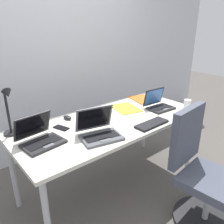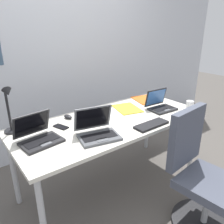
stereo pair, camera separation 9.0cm
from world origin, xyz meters
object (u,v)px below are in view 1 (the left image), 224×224
(laptop_front_left, at_px, (40,138))
(paper_folder_mid_desk, at_px, (126,108))
(laptop_front_right, at_px, (99,131))
(laptop_center, at_px, (159,105))
(coffee_mug, at_px, (187,104))
(office_chair, at_px, (201,178))
(computer_mouse, at_px, (67,118))
(external_keyboard, at_px, (152,124))
(cell_phone, at_px, (61,128))
(paper_folder_front_right, at_px, (142,99))
(desk_lamp, at_px, (9,112))
(book_stack, at_px, (93,117))

(laptop_front_left, height_order, paper_folder_mid_desk, laptop_front_left)
(paper_folder_mid_desk, bearing_deg, laptop_front_right, -151.42)
(laptop_center, xyz_separation_m, coffee_mug, (0.24, -0.18, 0.00))
(paper_folder_mid_desk, bearing_deg, office_chair, -90.49)
(computer_mouse, xyz_separation_m, paper_folder_mid_desk, (0.61, -0.14, -0.01))
(external_keyboard, bearing_deg, coffee_mug, 3.64)
(external_keyboard, height_order, cell_phone, external_keyboard)
(cell_phone, height_order, paper_folder_mid_desk, cell_phone)
(laptop_front_left, distance_m, coffee_mug, 1.52)
(computer_mouse, xyz_separation_m, paper_folder_front_right, (0.97, -0.05, -0.01))
(laptop_center, height_order, external_keyboard, laptop_center)
(laptop_front_left, height_order, cell_phone, laptop_front_left)
(coffee_mug, bearing_deg, laptop_front_left, 169.66)
(desk_lamp, height_order, laptop_front_left, desk_lamp)
(cell_phone, bearing_deg, book_stack, -24.10)
(external_keyboard, distance_m, book_stack, 0.53)
(computer_mouse, distance_m, paper_folder_front_right, 0.97)
(laptop_center, height_order, computer_mouse, laptop_center)
(desk_lamp, xyz_separation_m, coffee_mug, (1.62, -0.54, -0.15))
(external_keyboard, relative_size, computer_mouse, 3.44)
(laptop_front_right, distance_m, computer_mouse, 0.47)
(laptop_front_left, distance_m, external_keyboard, 0.94)
(cell_phone, height_order, paper_folder_front_right, cell_phone)
(office_chair, bearing_deg, laptop_center, 68.50)
(desk_lamp, distance_m, office_chair, 1.61)
(laptop_front_right, height_order, external_keyboard, laptop_front_right)
(office_chair, bearing_deg, laptop_front_left, 141.11)
(coffee_mug, bearing_deg, external_keyboard, -175.65)
(computer_mouse, relative_size, cell_phone, 0.71)
(desk_lamp, bearing_deg, paper_folder_front_right, -1.72)
(laptop_front_left, relative_size, computer_mouse, 3.36)
(laptop_front_right, relative_size, cell_phone, 2.65)
(office_chair, bearing_deg, coffee_mug, 44.84)
(laptop_front_right, height_order, laptop_center, laptop_front_right)
(computer_mouse, relative_size, coffee_mug, 0.85)
(paper_folder_front_right, bearing_deg, computer_mouse, 177.09)
(external_keyboard, bearing_deg, office_chair, -78.86)
(paper_folder_mid_desk, xyz_separation_m, coffee_mug, (0.51, -0.40, 0.04))
(cell_phone, bearing_deg, laptop_front_right, -82.90)
(coffee_mug, bearing_deg, cell_phone, 162.32)
(paper_folder_mid_desk, height_order, office_chair, office_chair)
(desk_lamp, height_order, external_keyboard, desk_lamp)
(desk_lamp, distance_m, laptop_center, 1.43)
(paper_folder_mid_desk, bearing_deg, laptop_front_left, -172.82)
(cell_phone, height_order, coffee_mug, coffee_mug)
(external_keyboard, xyz_separation_m, book_stack, (-0.33, 0.42, 0.02))
(external_keyboard, bearing_deg, paper_folder_mid_desk, 75.86)
(desk_lamp, xyz_separation_m, laptop_center, (1.37, -0.35, -0.16))
(paper_folder_mid_desk, bearing_deg, laptop_center, -38.78)
(external_keyboard, bearing_deg, paper_folder_front_right, 48.63)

